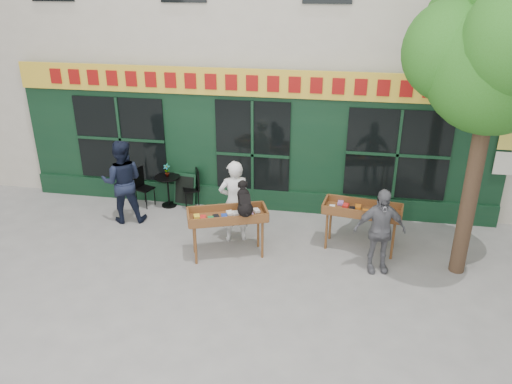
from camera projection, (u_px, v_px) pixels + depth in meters
The scene contains 13 objects.
ground at pixel (231, 257), 9.89m from camera, with size 80.00×80.00×0.00m, color slate.
street_tree at pixel (500, 46), 7.86m from camera, with size 3.05×2.90×5.60m.
book_cart_center at pixel (227, 218), 9.65m from camera, with size 1.62×1.11×0.99m.
dog at pixel (244, 198), 9.36m from camera, with size 0.34×0.60×0.60m, color black, non-canonical shape.
woman at pixel (235, 201), 10.21m from camera, with size 0.64×0.42×1.76m, color silver.
book_cart_right at pixel (362, 212), 9.88m from camera, with size 1.57×0.82×0.99m.
man_right at pixel (379, 231), 9.16m from camera, with size 0.97×0.40×1.65m, color #5C5C61.
bistro_table at pixel (168, 185), 11.87m from camera, with size 0.60×0.60×0.76m.
bistro_chair_left at pixel (141, 184), 11.90m from camera, with size 0.46×0.46×0.95m.
bistro_chair_right at pixel (194, 185), 11.84m from camera, with size 0.49×0.48×0.95m.
potted_plant at pixel (167, 170), 11.72m from camera, with size 0.16×0.11×0.31m, color gray.
man_left at pixel (123, 182), 11.01m from camera, with size 0.92×0.72×1.90m, color black.
chalkboard at pixel (185, 190), 11.97m from camera, with size 0.58×0.27×0.79m.
Camera 1 is at (1.99, -8.31, 5.15)m, focal length 35.00 mm.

